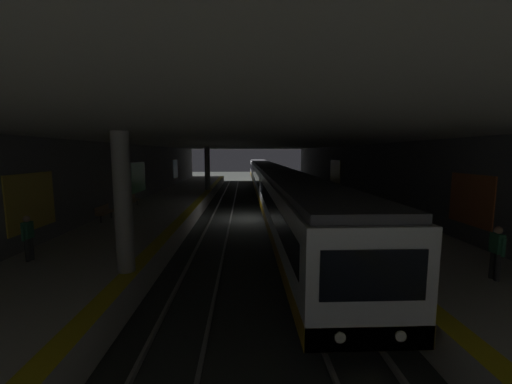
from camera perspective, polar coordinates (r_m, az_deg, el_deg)
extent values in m
plane|color=#2D302D|center=(23.81, -1.02, -4.85)|extent=(120.00, 120.00, 0.00)
cube|color=gray|center=(24.02, 5.98, -4.58)|extent=(60.00, 0.09, 0.16)
cube|color=gray|center=(23.87, 2.55, -4.63)|extent=(60.00, 0.09, 0.16)
cube|color=gray|center=(23.81, -4.59, -4.67)|extent=(60.00, 0.09, 0.16)
cube|color=gray|center=(23.91, -8.05, -4.67)|extent=(60.00, 0.09, 0.16)
cube|color=beige|center=(24.71, 14.37, -3.39)|extent=(60.00, 5.30, 1.05)
cube|color=yellow|center=(24.06, 9.03, -2.26)|extent=(60.00, 0.60, 0.01)
cube|color=beige|center=(24.47, -16.57, -3.57)|extent=(60.00, 5.30, 1.05)
cube|color=yellow|center=(23.90, -11.15, -2.36)|extent=(60.00, 0.60, 0.01)
cube|color=slate|center=(25.40, 20.82, 1.83)|extent=(60.00, 0.50, 5.60)
cube|color=orange|center=(16.17, 34.41, -1.16)|extent=(2.57, 0.06, 2.17)
cube|color=gold|center=(34.31, 14.17, 3.57)|extent=(3.51, 0.06, 2.47)
cube|color=slate|center=(25.06, -23.19, 1.65)|extent=(60.00, 0.50, 5.60)
cube|color=gold|center=(15.81, -35.61, -1.41)|extent=(2.90, 0.06, 2.32)
cube|color=#4CA566|center=(27.63, -20.56, 2.54)|extent=(3.29, 0.06, 2.46)
cube|color=#338CCC|center=(41.09, -14.44, 4.10)|extent=(2.51, 0.06, 2.29)
cube|color=#ADAAA3|center=(23.31, -1.05, 9.24)|extent=(60.00, 19.40, 0.40)
cylinder|color=gray|center=(10.95, -22.98, -1.85)|extent=(0.56, 0.56, 4.55)
cylinder|color=gray|center=(33.61, -8.83, 4.27)|extent=(0.56, 0.56, 4.55)
cube|color=silver|center=(16.02, 7.43, -3.26)|extent=(18.83, 2.80, 2.70)
cube|color=#B27F0F|center=(16.25, 7.37, -6.98)|extent=(18.83, 2.82, 0.56)
cube|color=black|center=(15.96, 7.45, -2.03)|extent=(17.32, 2.83, 0.90)
cube|color=#47474C|center=(15.83, 7.51, 1.98)|extent=(18.45, 2.58, 0.24)
cube|color=black|center=(11.56, 11.71, -15.34)|extent=(2.20, 1.64, 0.76)
cube|color=black|center=(21.34, 5.05, -4.79)|extent=(2.20, 1.64, 0.76)
cube|color=black|center=(7.11, 20.55, -14.03)|extent=(0.04, 2.24, 1.10)
cylinder|color=silver|center=(7.94, 24.78, -22.67)|extent=(0.04, 0.24, 0.24)
cylinder|color=silver|center=(7.50, 15.02, -24.16)|extent=(0.04, 0.24, 0.24)
cube|color=silver|center=(35.19, 2.18, 2.41)|extent=(18.83, 2.80, 2.70)
cube|color=#B27F0F|center=(35.29, 2.17, 0.68)|extent=(18.83, 2.82, 0.56)
cube|color=black|center=(35.16, 2.18, 2.98)|extent=(17.32, 2.83, 0.90)
cube|color=#47474C|center=(35.10, 2.19, 4.80)|extent=(18.45, 2.58, 0.24)
cube|color=black|center=(30.23, 2.91, -1.26)|extent=(2.20, 1.64, 0.76)
cube|color=black|center=(40.47, 1.62, 0.86)|extent=(2.20, 1.64, 0.76)
cube|color=silver|center=(54.54, 0.64, 4.07)|extent=(18.83, 2.80, 2.70)
cube|color=#B27F0F|center=(54.61, 0.64, 2.95)|extent=(18.83, 2.82, 0.56)
cube|color=black|center=(54.52, 0.64, 4.44)|extent=(17.32, 2.83, 0.90)
cube|color=#47474C|center=(54.48, 0.64, 5.61)|extent=(18.45, 2.58, 0.24)
cube|color=black|center=(49.49, 0.93, 2.00)|extent=(2.20, 1.64, 0.76)
cube|color=black|center=(59.80, 0.40, 2.87)|extent=(2.20, 1.64, 0.76)
cylinder|color=#262628|center=(29.60, 15.37, -0.28)|extent=(0.08, 0.08, 0.42)
cylinder|color=#262628|center=(30.89, 14.61, 0.04)|extent=(0.08, 0.08, 0.42)
cube|color=olive|center=(30.22, 15.00, 0.36)|extent=(1.70, 0.44, 0.08)
cube|color=olive|center=(30.26, 15.41, 0.73)|extent=(1.70, 0.06, 0.40)
cylinder|color=#262628|center=(37.30, 11.67, 1.30)|extent=(0.08, 0.08, 0.42)
cylinder|color=#262628|center=(38.62, 11.19, 1.50)|extent=(0.08, 0.08, 0.42)
cube|color=olive|center=(37.94, 11.44, 1.78)|extent=(1.70, 0.44, 0.08)
cube|color=olive|center=(37.97, 11.77, 2.08)|extent=(1.70, 0.06, 0.40)
cylinder|color=#262628|center=(19.56, -26.33, -4.45)|extent=(0.08, 0.08, 0.42)
cylinder|color=#262628|center=(20.78, -24.80, -3.73)|extent=(0.08, 0.08, 0.42)
cube|color=olive|center=(20.12, -25.58, -3.38)|extent=(1.70, 0.44, 0.08)
cube|color=olive|center=(20.18, -26.18, -2.81)|extent=(1.70, 0.06, 0.40)
cylinder|color=#262628|center=(23.74, -21.82, -2.30)|extent=(0.08, 0.08, 0.42)
cylinder|color=#262628|center=(25.01, -20.78, -1.80)|extent=(0.08, 0.08, 0.42)
cube|color=olive|center=(24.34, -21.31, -1.46)|extent=(1.70, 0.44, 0.08)
cube|color=olive|center=(24.39, -21.82, -1.00)|extent=(1.70, 0.06, 0.40)
cylinder|color=#383838|center=(14.05, -36.11, -8.53)|extent=(0.16, 0.16, 0.83)
cylinder|color=#383838|center=(14.21, -35.66, -8.33)|extent=(0.16, 0.16, 0.83)
cube|color=#2D754C|center=(13.98, -36.10, -5.60)|extent=(0.36, 0.22, 0.59)
cylinder|color=#2D754C|center=(13.78, -36.66, -6.02)|extent=(0.10, 0.10, 0.56)
cylinder|color=#2D754C|center=(14.19, -35.52, -5.59)|extent=(0.10, 0.10, 0.56)
sphere|color=tan|center=(13.90, -36.22, -3.95)|extent=(0.23, 0.23, 0.23)
cylinder|color=#303030|center=(12.24, 37.62, -10.78)|extent=(0.16, 0.16, 0.84)
cylinder|color=#303030|center=(12.39, 37.02, -10.54)|extent=(0.16, 0.16, 0.84)
cube|color=#2D754C|center=(12.13, 37.58, -7.40)|extent=(0.36, 0.22, 0.60)
cylinder|color=#2D754C|center=(11.96, 38.33, -7.90)|extent=(0.10, 0.10, 0.57)
cylinder|color=#2D754C|center=(12.33, 36.82, -7.37)|extent=(0.10, 0.10, 0.57)
sphere|color=tan|center=(12.05, 37.72, -5.49)|extent=(0.23, 0.23, 0.23)
cube|color=black|center=(20.97, -23.63, -3.27)|extent=(0.44, 0.23, 0.64)
cylinder|color=#333333|center=(20.89, -23.70, -2.00)|extent=(0.02, 0.02, 0.30)
cube|color=black|center=(18.78, 16.51, -4.48)|extent=(0.30, 0.20, 0.40)
cylinder|color=#595B5E|center=(16.45, 28.18, -5.86)|extent=(0.44, 0.44, 0.85)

